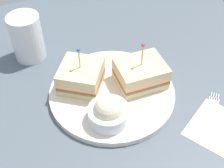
{
  "coord_description": "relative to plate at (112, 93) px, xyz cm",
  "views": [
    {
      "loc": [
        41.41,
        -17.78,
        48.68
      ],
      "look_at": [
        0.0,
        0.0,
        3.29
      ],
      "focal_mm": 49.57,
      "sensor_mm": 36.0,
      "label": 1
    }
  ],
  "objects": [
    {
      "name": "ground_plane",
      "position": [
        0.0,
        0.0,
        -1.64
      ],
      "size": [
        92.54,
        92.54,
        2.0
      ],
      "primitive_type": "cube",
      "color": "#4C5660"
    },
    {
      "name": "napkin",
      "position": [
        16.26,
        15.56,
        -0.57
      ],
      "size": [
        14.68,
        15.11,
        0.15
      ],
      "primitive_type": "cube",
      "rotation": [
        0.0,
        0.0,
        8.37
      ],
      "color": "beige",
      "rests_on": "ground_plane"
    },
    {
      "name": "coleslaw_bowl",
      "position": [
        6.78,
        -3.62,
        2.82
      ],
      "size": [
        7.94,
        7.94,
        5.72
      ],
      "color": "white",
      "rests_on": "plate"
    },
    {
      "name": "sandwich_half_front",
      "position": [
        -4.26,
        -5.27,
        3.16
      ],
      "size": [
        11.95,
        11.9,
        9.88
      ],
      "color": "beige",
      "rests_on": "plate"
    },
    {
      "name": "sandwich_half_back",
      "position": [
        0.13,
        6.59,
        3.2
      ],
      "size": [
        8.69,
        10.33,
        10.48
      ],
      "color": "beige",
      "rests_on": "plate"
    },
    {
      "name": "drink_glass",
      "position": [
        -19.79,
        -12.99,
        4.25
      ],
      "size": [
        7.33,
        7.33,
        11.06
      ],
      "color": "#B74C33",
      "rests_on": "ground_plane"
    },
    {
      "name": "fork",
      "position": [
        11.9,
        17.13,
        -0.47
      ],
      "size": [
        9.71,
        9.92,
        0.35
      ],
      "color": "silver",
      "rests_on": "ground_plane"
    },
    {
      "name": "plate",
      "position": [
        0.0,
        0.0,
        0.0
      ],
      "size": [
        26.58,
        26.58,
        1.29
      ],
      "primitive_type": "cylinder",
      "color": "silver",
      "rests_on": "ground_plane"
    }
  ]
}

